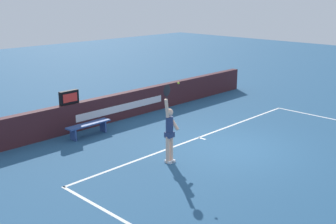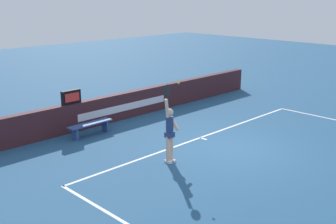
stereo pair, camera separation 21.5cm
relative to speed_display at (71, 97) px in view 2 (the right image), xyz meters
name	(u,v)px [view 2 (the right image)]	position (x,y,z in m)	size (l,w,h in m)	color
ground_plane	(236,149)	(2.76, -5.27, -1.29)	(60.00, 60.00, 0.00)	#245077
court_lines	(274,161)	(2.76, -6.70, -1.29)	(11.00, 6.05, 0.00)	white
back_wall	(131,104)	(2.76, 0.00, -0.77)	(14.76, 0.31, 1.04)	#3D1C22
speed_display	(71,97)	(0.00, 0.00, 0.00)	(0.74, 0.16, 0.49)	black
tennis_player	(170,131)	(0.44, -4.55, -0.30)	(0.43, 0.41, 2.40)	beige
tennis_ball	(179,83)	(0.63, -4.72, 1.12)	(0.07, 0.07, 0.07)	#C9E035
courtside_bench_near	(90,126)	(0.19, -0.83, -0.94)	(1.71, 0.40, 0.46)	#2F4B89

